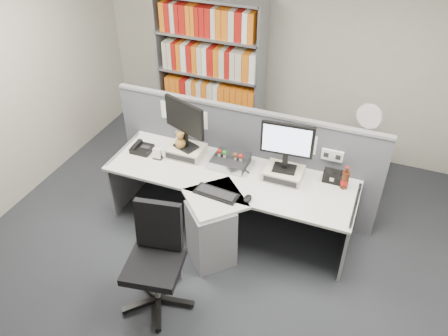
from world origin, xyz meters
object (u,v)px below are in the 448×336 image
at_px(mouse, 248,199).
at_px(shelving_unit, 211,75).
at_px(desk, 222,207).
at_px(office_chair, 156,256).
at_px(desk_phone, 142,148).
at_px(speaker, 333,176).
at_px(desk_calendar, 158,154).
at_px(monitor_right, 287,143).
at_px(filing_cabinet, 358,166).
at_px(cola_bottle, 345,180).
at_px(monitor_left, 185,121).
at_px(desk_fan, 369,119).
at_px(keyboard, 216,193).
at_px(desktop_pc, 230,161).

xyz_separation_m(mouse, shelving_unit, (-1.20, 1.94, 0.23)).
distance_m(desk, shelving_unit, 2.12).
bearing_deg(mouse, office_chair, -125.09).
height_order(desk, desk_phone, desk_phone).
height_order(speaker, office_chair, office_chair).
xyz_separation_m(desk_calendar, speaker, (1.83, 0.29, 0.01)).
bearing_deg(monitor_right, filing_cabinet, 56.46).
bearing_deg(desk_phone, desk, -13.88).
xyz_separation_m(desk_phone, cola_bottle, (2.19, 0.18, 0.06)).
bearing_deg(monitor_right, desk_calendar, -172.48).
height_order(monitor_left, desk_phone, monitor_left).
bearing_deg(speaker, desk_fan, 77.56).
height_order(desk_phone, cola_bottle, cola_bottle).
bearing_deg(filing_cabinet, desk_phone, -153.32).
bearing_deg(desk_calendar, keyboard, -21.93).
height_order(keyboard, desk_calendar, desk_calendar).
bearing_deg(desk_fan, desk_calendar, -149.53).
height_order(monitor_right, desk_calendar, monitor_right).
relative_size(desk, keyboard, 5.77).
height_order(monitor_left, cola_bottle, monitor_left).
relative_size(desktop_pc, cola_bottle, 1.44).
relative_size(monitor_right, shelving_unit, 0.27).
xyz_separation_m(desk, shelving_unit, (-0.90, 1.85, 0.52)).
xyz_separation_m(desk, monitor_left, (-0.57, 0.38, 0.69)).
xyz_separation_m(desk, mouse, (0.30, -0.10, 0.29)).
relative_size(monitor_left, desktop_pc, 1.50).
bearing_deg(cola_bottle, desk_calendar, -173.16).
height_order(desk, desk_calendar, desk_calendar).
height_order(speaker, cola_bottle, cola_bottle).
xyz_separation_m(shelving_unit, office_chair, (0.63, -2.76, -0.43)).
bearing_deg(monitor_right, desk_phone, -175.64).
bearing_deg(filing_cabinet, speaker, -102.43).
distance_m(speaker, filing_cabinet, 1.02).
xyz_separation_m(speaker, shelving_unit, (-1.90, 1.35, 0.19)).
distance_m(desk_phone, desk_calendar, 0.24).
bearing_deg(desk_fan, monitor_left, -150.19).
bearing_deg(desk_fan, monitor_right, -123.55).
distance_m(shelving_unit, office_chair, 2.86).
distance_m(desktop_pc, cola_bottle, 1.19).
distance_m(speaker, cola_bottle, 0.14).
distance_m(cola_bottle, shelving_unit, 2.47).
relative_size(keyboard, cola_bottle, 1.77).
distance_m(desk_calendar, filing_cabinet, 2.39).
xyz_separation_m(cola_bottle, filing_cabinet, (0.07, 0.96, -0.46)).
relative_size(keyboard, shelving_unit, 0.23).
height_order(monitor_right, shelving_unit, shelving_unit).
relative_size(desktop_pc, speaker, 1.93).
bearing_deg(desk_fan, keyboard, -128.35).
bearing_deg(shelving_unit, desk_phone, -95.86).
xyz_separation_m(monitor_left, shelving_unit, (-0.33, 1.46, -0.17)).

